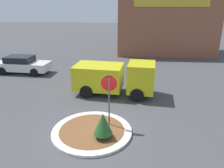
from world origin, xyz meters
The scene contains 7 objects.
ground_plane centered at (0.00, 0.00, 0.00)m, with size 120.00×120.00×0.00m, color #474749.
traffic_island centered at (0.00, 0.00, 0.06)m, with size 3.66×3.66×0.12m.
stop_sign centered at (0.74, 0.56, 1.81)m, with size 0.73×0.07×2.60m.
island_shrub centered at (0.58, -0.53, 0.80)m, with size 0.82×0.82×1.16m.
utility_truck centered at (0.69, 4.63, 1.15)m, with size 5.23×2.56×2.15m.
storefront_building centered at (5.64, 18.09, 3.25)m, with size 10.72×6.07×6.50m.
parked_sedan_white centered at (-7.37, 8.56, 0.74)m, with size 4.60×2.02×1.45m.
Camera 1 is at (1.63, -8.54, 5.57)m, focal length 35.00 mm.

